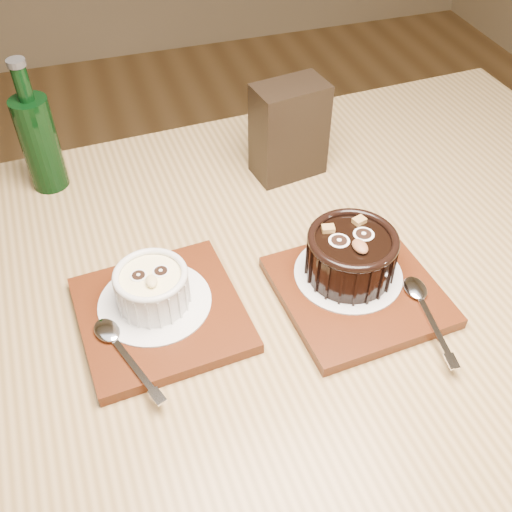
{
  "coord_description": "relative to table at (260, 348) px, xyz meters",
  "views": [
    {
      "loc": [
        0.04,
        -0.23,
        1.28
      ],
      "look_at": [
        0.18,
        0.23,
        0.81
      ],
      "focal_mm": 42.0,
      "sensor_mm": 36.0,
      "label": 1
    }
  ],
  "objects": [
    {
      "name": "ramekin_dark",
      "position": [
        0.11,
        -0.0,
        0.14
      ],
      "size": [
        0.11,
        0.11,
        0.06
      ],
      "rotation": [
        0.0,
        0.0,
        0.05
      ],
      "color": "black",
      "rests_on": "doily_right"
    },
    {
      "name": "green_bottle",
      "position": [
        -0.22,
        0.31,
        0.17
      ],
      "size": [
        0.05,
        0.05,
        0.19
      ],
      "color": "black",
      "rests_on": "table"
    },
    {
      "name": "doily_right",
      "position": [
        0.11,
        -0.0,
        0.11
      ],
      "size": [
        0.13,
        0.13,
        0.0
      ],
      "primitive_type": "cylinder",
      "color": "silver",
      "rests_on": "tray_right"
    },
    {
      "name": "ramekin_white",
      "position": [
        -0.12,
        0.02,
        0.13
      ],
      "size": [
        0.08,
        0.08,
        0.05
      ],
      "rotation": [
        0.0,
        0.0,
        -0.03
      ],
      "color": "silver",
      "rests_on": "doily_left"
    },
    {
      "name": "doily_left",
      "position": [
        -0.12,
        0.02,
        0.11
      ],
      "size": [
        0.13,
        0.13,
        0.0
      ],
      "primitive_type": "cylinder",
      "color": "silver",
      "rests_on": "tray_left"
    },
    {
      "name": "spoon_left",
      "position": [
        -0.17,
        -0.04,
        0.11
      ],
      "size": [
        0.07,
        0.13,
        0.01
      ],
      "primitive_type": null,
      "rotation": [
        0.0,
        0.0,
        0.35
      ],
      "color": "white",
      "rests_on": "tray_left"
    },
    {
      "name": "condiment_stand",
      "position": [
        0.12,
        0.23,
        0.16
      ],
      "size": [
        0.11,
        0.08,
        0.14
      ],
      "primitive_type": "cube",
      "rotation": [
        0.0,
        0.0,
        0.16
      ],
      "color": "black",
      "rests_on": "table"
    },
    {
      "name": "spoon_right",
      "position": [
        0.17,
        -0.09,
        0.11
      ],
      "size": [
        0.04,
        0.14,
        0.01
      ],
      "primitive_type": null,
      "rotation": [
        0.0,
        0.0,
        -0.13
      ],
      "color": "white",
      "rests_on": "tray_right"
    },
    {
      "name": "tray_left",
      "position": [
        -0.12,
        0.01,
        0.1
      ],
      "size": [
        0.19,
        0.19,
        0.01
      ],
      "primitive_type": "cube",
      "rotation": [
        0.0,
        0.0,
        0.08
      ],
      "color": "#51210D",
      "rests_on": "table"
    },
    {
      "name": "table",
      "position": [
        0.0,
        0.0,
        0.0
      ],
      "size": [
        1.24,
        0.86,
        0.75
      ],
      "rotation": [
        0.0,
        0.0,
        0.05
      ],
      "color": "olive",
      "rests_on": "ground"
    },
    {
      "name": "tray_right",
      "position": [
        0.11,
        -0.03,
        0.1
      ],
      "size": [
        0.19,
        0.19,
        0.01
      ],
      "primitive_type": "cube",
      "rotation": [
        0.0,
        0.0,
        0.07
      ],
      "color": "#51210D",
      "rests_on": "table"
    }
  ]
}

